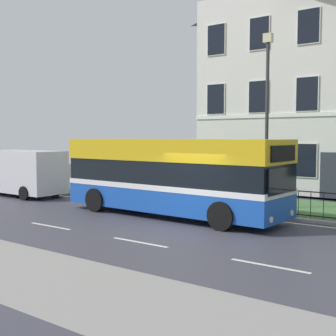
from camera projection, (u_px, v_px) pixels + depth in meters
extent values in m
cube|color=#3E3D48|center=(176.00, 233.00, 14.44)|extent=(60.00, 56.00, 0.06)
cube|color=silver|center=(230.00, 216.00, 17.37)|extent=(54.00, 0.14, 0.01)
cube|color=silver|center=(50.00, 226.00, 15.35)|extent=(2.00, 0.12, 0.01)
cube|color=silver|center=(140.00, 242.00, 12.99)|extent=(2.00, 0.12, 0.01)
cube|color=silver|center=(269.00, 266.00, 10.63)|extent=(2.00, 0.12, 0.01)
cube|color=#9E9E99|center=(236.00, 213.00, 17.74)|extent=(57.00, 0.24, 0.12)
cube|color=#45723E|center=(262.00, 205.00, 19.74)|extent=(57.00, 4.72, 0.12)
cube|color=gray|center=(34.00, 274.00, 10.01)|extent=(57.00, 3.00, 0.01)
cube|color=white|center=(333.00, 114.00, 21.10)|extent=(15.34, 0.06, 0.20)
cube|color=#2D333D|center=(332.00, 175.00, 21.29)|extent=(1.10, 0.06, 2.20)
cube|color=white|center=(215.00, 157.00, 25.02)|extent=(1.15, 0.04, 1.72)
cube|color=black|center=(215.00, 157.00, 25.00)|extent=(1.05, 0.03, 1.62)
cube|color=white|center=(258.00, 159.00, 23.51)|extent=(1.15, 0.04, 1.72)
cube|color=black|center=(257.00, 159.00, 23.49)|extent=(1.05, 0.03, 1.62)
cube|color=white|center=(306.00, 160.00, 22.00)|extent=(1.15, 0.04, 1.72)
cube|color=black|center=(305.00, 160.00, 21.98)|extent=(1.05, 0.03, 1.62)
cube|color=white|center=(216.00, 99.00, 24.79)|extent=(1.15, 0.04, 1.72)
cube|color=black|center=(216.00, 99.00, 24.78)|extent=(1.05, 0.03, 1.62)
cube|color=white|center=(258.00, 97.00, 23.28)|extent=(1.15, 0.04, 1.72)
cube|color=black|center=(258.00, 97.00, 23.27)|extent=(1.05, 0.03, 1.62)
cube|color=white|center=(307.00, 94.00, 21.77)|extent=(1.15, 0.04, 1.72)
cube|color=black|center=(307.00, 94.00, 21.76)|extent=(1.05, 0.03, 1.62)
cube|color=white|center=(216.00, 40.00, 24.57)|extent=(1.15, 0.04, 1.72)
cube|color=black|center=(216.00, 40.00, 24.55)|extent=(1.05, 0.03, 1.62)
cube|color=white|center=(259.00, 33.00, 23.06)|extent=(1.15, 0.04, 1.72)
cube|color=black|center=(259.00, 33.00, 23.04)|extent=(1.05, 0.03, 1.62)
cube|color=white|center=(308.00, 26.00, 21.55)|extent=(1.15, 0.04, 1.72)
cube|color=black|center=(308.00, 26.00, 21.53)|extent=(1.05, 0.03, 1.62)
cube|color=black|center=(287.00, 190.00, 16.74)|extent=(18.36, 0.04, 0.04)
cube|color=black|center=(286.00, 213.00, 16.80)|extent=(18.36, 0.04, 0.04)
cylinder|color=black|center=(108.00, 187.00, 22.19)|extent=(0.02, 0.02, 0.95)
cylinder|color=black|center=(115.00, 187.00, 21.92)|extent=(0.02, 0.02, 0.95)
cylinder|color=black|center=(122.00, 188.00, 21.65)|extent=(0.02, 0.02, 0.95)
cylinder|color=black|center=(129.00, 188.00, 21.38)|extent=(0.02, 0.02, 0.95)
cylinder|color=black|center=(137.00, 189.00, 21.11)|extent=(0.02, 0.02, 0.95)
cylinder|color=black|center=(144.00, 190.00, 20.84)|extent=(0.02, 0.02, 0.95)
cylinder|color=black|center=(152.00, 190.00, 20.57)|extent=(0.02, 0.02, 0.95)
cylinder|color=black|center=(160.00, 191.00, 20.29)|extent=(0.02, 0.02, 0.95)
cylinder|color=black|center=(168.00, 192.00, 20.02)|extent=(0.02, 0.02, 0.95)
cylinder|color=black|center=(176.00, 193.00, 19.75)|extent=(0.02, 0.02, 0.95)
cylinder|color=black|center=(185.00, 193.00, 19.48)|extent=(0.02, 0.02, 0.95)
cylinder|color=black|center=(194.00, 194.00, 19.21)|extent=(0.02, 0.02, 0.95)
cylinder|color=black|center=(203.00, 195.00, 18.94)|extent=(0.02, 0.02, 0.95)
cylinder|color=black|center=(212.00, 196.00, 18.67)|extent=(0.02, 0.02, 0.95)
cylinder|color=black|center=(222.00, 197.00, 18.40)|extent=(0.02, 0.02, 0.95)
cylinder|color=black|center=(232.00, 198.00, 18.13)|extent=(0.02, 0.02, 0.95)
cylinder|color=black|center=(242.00, 199.00, 17.86)|extent=(0.02, 0.02, 0.95)
cylinder|color=black|center=(253.00, 200.00, 17.58)|extent=(0.02, 0.02, 0.95)
cylinder|color=black|center=(264.00, 201.00, 17.31)|extent=(0.02, 0.02, 0.95)
cylinder|color=black|center=(275.00, 202.00, 17.04)|extent=(0.02, 0.02, 0.95)
cylinder|color=black|center=(286.00, 203.00, 16.77)|extent=(0.02, 0.02, 0.95)
cylinder|color=black|center=(298.00, 204.00, 16.50)|extent=(0.02, 0.02, 0.95)
cylinder|color=black|center=(311.00, 205.00, 16.23)|extent=(0.02, 0.02, 0.95)
cylinder|color=black|center=(323.00, 206.00, 15.96)|extent=(0.02, 0.02, 0.95)
cube|color=#1A4DB3|center=(172.00, 196.00, 17.38)|extent=(9.17, 2.83, 0.98)
cube|color=white|center=(172.00, 185.00, 17.35)|extent=(9.19, 2.85, 0.20)
cube|color=black|center=(172.00, 172.00, 17.31)|extent=(9.09, 2.78, 0.92)
cube|color=gold|center=(172.00, 150.00, 17.25)|extent=(9.17, 2.83, 0.81)
cube|color=black|center=(283.00, 180.00, 14.49)|extent=(0.14, 2.10, 0.85)
cube|color=black|center=(283.00, 153.00, 14.43)|extent=(0.13, 1.80, 0.52)
cylinder|color=silver|center=(292.00, 213.00, 15.19)|extent=(0.05, 0.20, 0.20)
cylinder|color=silver|center=(271.00, 220.00, 13.94)|extent=(0.05, 0.20, 0.20)
cylinder|color=black|center=(256.00, 207.00, 16.48)|extent=(0.97, 0.33, 0.96)
cylinder|color=black|center=(221.00, 216.00, 14.60)|extent=(0.97, 0.33, 0.96)
cylinder|color=black|center=(135.00, 194.00, 20.19)|extent=(0.97, 0.33, 0.96)
cylinder|color=black|center=(96.00, 200.00, 18.32)|extent=(0.97, 0.33, 0.96)
cube|color=silver|center=(25.00, 171.00, 23.00)|extent=(4.49, 2.00, 2.12)
cube|color=black|center=(0.00, 162.00, 24.33)|extent=(0.08, 1.56, 0.86)
cylinder|color=black|center=(15.00, 185.00, 25.22)|extent=(0.68, 0.23, 0.68)
cylinder|color=black|center=(25.00, 193.00, 21.59)|extent=(0.68, 0.23, 0.68)
cylinder|color=black|center=(56.00, 190.00, 23.08)|extent=(0.68, 0.23, 0.68)
cylinder|color=#333338|center=(267.00, 126.00, 18.31)|extent=(0.14, 0.14, 6.74)
cube|color=beige|center=(268.00, 38.00, 18.06)|extent=(0.36, 0.24, 0.36)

